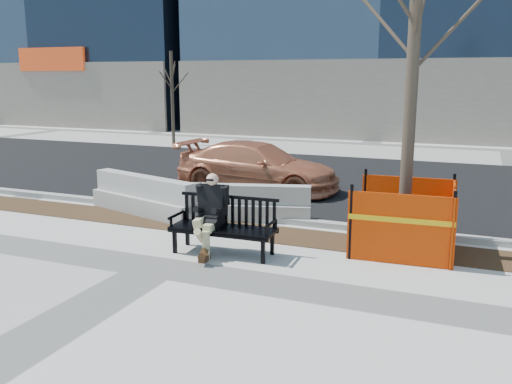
{
  "coord_description": "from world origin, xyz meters",
  "views": [
    {
      "loc": [
        4.92,
        -7.56,
        3.19
      ],
      "look_at": [
        1.12,
        1.68,
        1.07
      ],
      "focal_mm": 38.48,
      "sensor_mm": 36.0,
      "label": 1
    }
  ],
  "objects_px": {
    "bench": "(223,254)",
    "seated_man": "(211,251)",
    "tree_fence": "(402,250)",
    "jersey_barrier_left": "(145,213)",
    "sedan": "(258,190)",
    "jersey_barrier_right": "(248,220)"
  },
  "relations": [
    {
      "from": "bench",
      "to": "seated_man",
      "type": "bearing_deg",
      "value": 168.6
    },
    {
      "from": "tree_fence",
      "to": "jersey_barrier_left",
      "type": "relative_size",
      "value": 2.14
    },
    {
      "from": "seated_man",
      "to": "tree_fence",
      "type": "relative_size",
      "value": 0.21
    },
    {
      "from": "seated_man",
      "to": "sedan",
      "type": "bearing_deg",
      "value": 100.85
    },
    {
      "from": "jersey_barrier_left",
      "to": "jersey_barrier_right",
      "type": "xyz_separation_m",
      "value": [
        2.48,
        0.4,
        0.0
      ]
    },
    {
      "from": "sedan",
      "to": "bench",
      "type": "bearing_deg",
      "value": -161.35
    },
    {
      "from": "jersey_barrier_left",
      "to": "jersey_barrier_right",
      "type": "relative_size",
      "value": 1.12
    },
    {
      "from": "bench",
      "to": "jersey_barrier_left",
      "type": "height_order",
      "value": "bench"
    },
    {
      "from": "seated_man",
      "to": "jersey_barrier_right",
      "type": "height_order",
      "value": "seated_man"
    },
    {
      "from": "sedan",
      "to": "jersey_barrier_right",
      "type": "distance_m",
      "value": 3.28
    },
    {
      "from": "seated_man",
      "to": "jersey_barrier_left",
      "type": "distance_m",
      "value": 3.39
    },
    {
      "from": "tree_fence",
      "to": "jersey_barrier_right",
      "type": "distance_m",
      "value": 3.67
    },
    {
      "from": "tree_fence",
      "to": "jersey_barrier_right",
      "type": "xyz_separation_m",
      "value": [
        -3.55,
        0.92,
        0.0
      ]
    },
    {
      "from": "seated_man",
      "to": "jersey_barrier_left",
      "type": "height_order",
      "value": "seated_man"
    },
    {
      "from": "sedan",
      "to": "jersey_barrier_left",
      "type": "bearing_deg",
      "value": 160.25
    },
    {
      "from": "tree_fence",
      "to": "bench",
      "type": "bearing_deg",
      "value": -153.61
    },
    {
      "from": "sedan",
      "to": "jersey_barrier_right",
      "type": "relative_size",
      "value": 1.65
    },
    {
      "from": "seated_man",
      "to": "sedan",
      "type": "height_order",
      "value": "seated_man"
    },
    {
      "from": "bench",
      "to": "jersey_barrier_right",
      "type": "height_order",
      "value": "bench"
    },
    {
      "from": "jersey_barrier_left",
      "to": "bench",
      "type": "bearing_deg",
      "value": -16.77
    },
    {
      "from": "jersey_barrier_right",
      "to": "seated_man",
      "type": "bearing_deg",
      "value": -99.18
    },
    {
      "from": "seated_man",
      "to": "sedan",
      "type": "distance_m",
      "value": 5.64
    }
  ]
}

